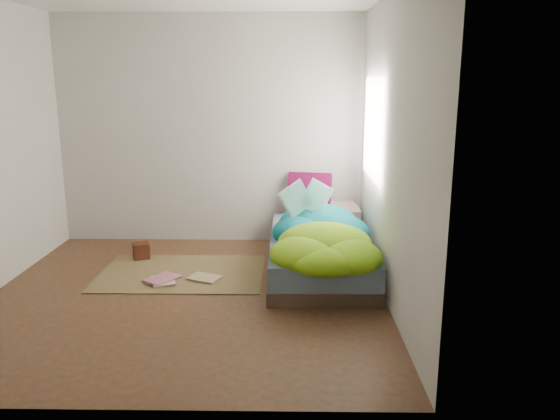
% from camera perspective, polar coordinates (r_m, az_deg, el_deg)
% --- Properties ---
extents(ground, '(3.50, 3.50, 0.00)m').
position_cam_1_polar(ground, '(4.99, -9.70, -8.73)').
color(ground, '#3D2C17').
rests_on(ground, ground).
extents(room_walls, '(3.54, 3.54, 2.62)m').
position_cam_1_polar(room_walls, '(4.64, -10.32, 10.25)').
color(room_walls, beige).
rests_on(room_walls, ground).
extents(bed, '(1.00, 2.00, 0.34)m').
position_cam_1_polar(bed, '(5.54, 4.16, -4.48)').
color(bed, '#3D2D21').
rests_on(bed, ground).
extents(duvet, '(0.96, 1.84, 0.34)m').
position_cam_1_polar(duvet, '(5.23, 4.36, -1.65)').
color(duvet, '#085D7E').
rests_on(duvet, bed).
extents(rug, '(1.60, 1.10, 0.01)m').
position_cam_1_polar(rug, '(5.52, -10.21, -6.50)').
color(rug, brown).
rests_on(rug, ground).
extents(pillow_floral, '(0.60, 0.44, 0.12)m').
position_cam_1_polar(pillow_floral, '(6.27, 5.69, -0.19)').
color(pillow_floral, beige).
rests_on(pillow_floral, bed).
extents(pillow_magenta, '(0.51, 0.24, 0.49)m').
position_cam_1_polar(pillow_magenta, '(6.30, 3.09, 1.65)').
color(pillow_magenta, '#530534').
rests_on(pillow_magenta, bed).
extents(open_book, '(0.47, 0.28, 0.29)m').
position_cam_1_polar(open_book, '(5.42, 2.80, 2.30)').
color(open_book, '#2B8538').
rests_on(open_book, duvet).
extents(wooden_box, '(0.22, 0.22, 0.17)m').
position_cam_1_polar(wooden_box, '(6.02, -14.30, -4.13)').
color(wooden_box, '#3C150D').
rests_on(wooden_box, rug).
extents(floor_book_a, '(0.29, 0.34, 0.02)m').
position_cam_1_polar(floor_book_a, '(5.29, -13.22, -7.35)').
color(floor_book_a, beige).
rests_on(floor_book_a, rug).
extents(floor_book_b, '(0.37, 0.39, 0.03)m').
position_cam_1_polar(floor_book_b, '(5.41, -13.03, -6.80)').
color(floor_book_b, '#D27991').
rests_on(floor_book_b, rug).
extents(floor_book_c, '(0.35, 0.31, 0.02)m').
position_cam_1_polar(floor_book_c, '(5.22, -8.52, -7.41)').
color(floor_book_c, tan).
rests_on(floor_book_c, rug).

